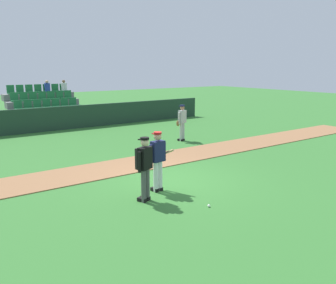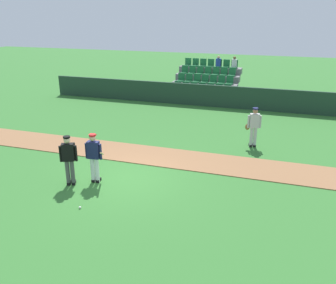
{
  "view_description": "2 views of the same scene",
  "coord_description": "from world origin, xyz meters",
  "px_view_note": "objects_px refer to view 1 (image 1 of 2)",
  "views": [
    {
      "loc": [
        -6.11,
        -8.62,
        3.56
      ],
      "look_at": [
        0.83,
        1.29,
        0.93
      ],
      "focal_mm": 37.23,
      "sensor_mm": 36.0,
      "label": 1
    },
    {
      "loc": [
        5.07,
        -10.49,
        5.61
      ],
      "look_at": [
        1.1,
        1.65,
        0.93
      ],
      "focal_mm": 38.41,
      "sensor_mm": 36.0,
      "label": 2
    }
  ],
  "objects_px": {
    "batter_navy_jersey": "(158,159)",
    "umpire_home_plate": "(144,165)",
    "runner_grey_jersey": "(182,121)",
    "baseball": "(209,206)"
  },
  "relations": [
    {
      "from": "batter_navy_jersey",
      "to": "umpire_home_plate",
      "type": "xyz_separation_m",
      "value": [
        -0.71,
        -0.43,
        0.03
      ]
    },
    {
      "from": "batter_navy_jersey",
      "to": "umpire_home_plate",
      "type": "bearing_deg",
      "value": -148.57
    },
    {
      "from": "umpire_home_plate",
      "to": "runner_grey_jersey",
      "type": "height_order",
      "value": "same"
    },
    {
      "from": "batter_navy_jersey",
      "to": "baseball",
      "type": "bearing_deg",
      "value": -76.52
    },
    {
      "from": "umpire_home_plate",
      "to": "runner_grey_jersey",
      "type": "distance_m",
      "value": 7.89
    },
    {
      "from": "umpire_home_plate",
      "to": "baseball",
      "type": "distance_m",
      "value": 1.98
    },
    {
      "from": "batter_navy_jersey",
      "to": "runner_grey_jersey",
      "type": "relative_size",
      "value": 1.0
    },
    {
      "from": "baseball",
      "to": "batter_navy_jersey",
      "type": "bearing_deg",
      "value": 103.48
    },
    {
      "from": "umpire_home_plate",
      "to": "runner_grey_jersey",
      "type": "bearing_deg",
      "value": 45.52
    },
    {
      "from": "runner_grey_jersey",
      "to": "baseball",
      "type": "xyz_separation_m",
      "value": [
        -4.4,
        -6.95,
        -0.93
      ]
    }
  ]
}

